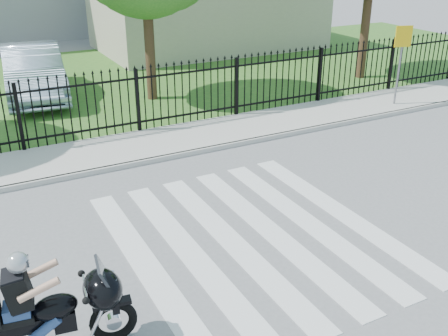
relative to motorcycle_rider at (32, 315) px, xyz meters
name	(u,v)px	position (x,y,z in m)	size (l,w,h in m)	color
ground	(252,237)	(3.92, 1.26, -0.66)	(120.00, 120.00, 0.00)	slate
crosswalk	(252,236)	(3.92, 1.26, -0.66)	(5.00, 5.50, 0.01)	silver
sidewalk	(153,144)	(3.92, 6.26, -0.60)	(40.00, 2.00, 0.12)	#ADAAA3
curb	(168,157)	(3.92, 5.26, -0.60)	(40.00, 0.12, 0.12)	#ADAAA3
grass_strip	(85,83)	(3.92, 13.26, -0.65)	(40.00, 12.00, 0.02)	#2A6020
iron_fence	(138,102)	(3.92, 7.26, 0.24)	(26.00, 0.04, 1.80)	black
building_low	(208,10)	(10.92, 17.26, 1.09)	(10.00, 6.00, 3.50)	#B8B199
motorcycle_rider	(32,315)	(0.00, 0.00, 0.00)	(2.44, 1.01, 1.62)	black
parked_car	(34,72)	(2.06, 12.19, 0.20)	(1.79, 5.13, 1.69)	#A9BDD5
traffic_sign	(402,49)	(11.82, 5.83, 1.17)	(0.51, 0.20, 2.40)	slate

